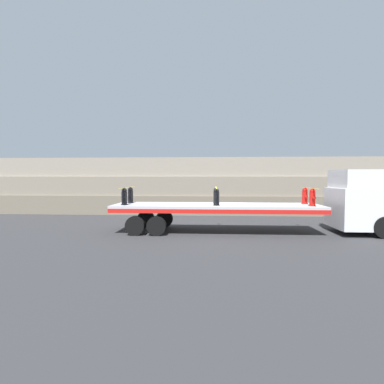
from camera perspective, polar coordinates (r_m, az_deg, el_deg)
The scene contains 13 objects.
ground_plane at distance 15.36m, azimuth 4.62°, elevation -7.55°, with size 120.00×120.00×0.00m, color #2D2D30.
rock_cliff at distance 23.04m, azimuth 4.31°, elevation 1.19°, with size 60.00×3.30×4.22m.
truck_cab at distance 16.86m, azimuth 29.69°, elevation -1.66°, with size 2.64×2.68×3.12m.
flatbed_trailer at distance 15.20m, azimuth 1.81°, elevation -3.35°, with size 10.31×2.69×1.39m.
fire_hydrant_black_near_0 at distance 15.18m, azimuth -12.77°, elevation -0.89°, with size 0.34×0.57×0.84m.
fire_hydrant_black_far_0 at distance 16.28m, azimuth -11.64°, elevation -0.63°, with size 0.34×0.57×0.84m.
fire_hydrant_black_near_1 at distance 14.57m, azimuth 4.68°, elevation -0.98°, with size 0.34×0.57×0.84m.
fire_hydrant_black_far_1 at distance 15.71m, azimuth 4.61°, elevation -0.70°, with size 0.34×0.57×0.84m.
fire_hydrant_red_near_2 at distance 15.34m, azimuth 21.95°, elevation -0.98°, with size 0.34×0.57×0.84m.
fire_hydrant_red_far_2 at distance 16.43m, azimuth 20.70°, elevation -0.72°, with size 0.34×0.57×0.84m.
cargo_strap_rear at distance 15.71m, azimuth -12.20°, elevation 0.84°, with size 0.05×2.79×0.01m.
cargo_strap_middle at distance 15.11m, azimuth 4.65°, elevation 0.82°, with size 0.05×2.79×0.01m.
cargo_strap_front at distance 15.86m, azimuth 21.34°, elevation 0.73°, with size 0.05×2.79×0.01m.
Camera 1 is at (-0.26, -15.10, 2.76)m, focal length 28.00 mm.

